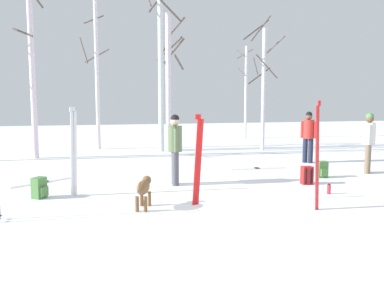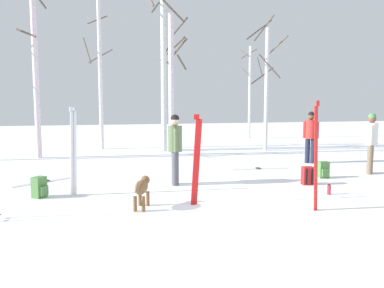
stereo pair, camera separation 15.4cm
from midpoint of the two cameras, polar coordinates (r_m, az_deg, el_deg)
The scene contains 20 objects.
ground_plane at distance 7.25m, azimuth 8.66°, elevation -9.69°, with size 60.00×60.00×0.00m, color white.
person_0 at distance 9.08m, azimuth -3.08°, elevation -0.13°, with size 0.34×0.52×1.72m.
person_1 at distance 13.08m, azimuth 16.93°, elevation 1.52°, with size 0.39×0.40×1.72m.
person_2 at distance 11.71m, azimuth 24.91°, elevation 0.71°, with size 0.38×0.41×1.72m.
dog at distance 7.19m, azimuth -7.96°, elevation -6.63°, with size 0.41×0.86×0.57m.
ski_pair_planted_0 at distance 8.40m, azimuth -18.03°, elevation -1.18°, with size 0.17×0.09×1.90m.
ski_pair_planted_1 at distance 7.21m, azimuth 17.91°, elevation -1.82°, with size 0.23×0.16×2.03m.
ski_pair_planted_2 at distance 7.29m, azimuth 0.31°, elevation -2.46°, with size 0.24×0.05×1.77m.
ski_pair_lying_0 at distance 10.21m, azimuth -22.08°, elevation -5.39°, with size 1.49×1.10×0.05m.
ski_pair_lying_1 at distance 11.58m, azimuth 9.64°, elevation -3.70°, with size 1.79×0.27×0.05m.
backpack_0 at distance 10.65m, azimuth 18.76°, elevation -3.69°, with size 0.28×0.30×0.44m.
backpack_1 at distance 9.66m, azimuth 16.59°, elevation -4.60°, with size 0.29×0.31×0.44m.
backpack_2 at distance 8.55m, azimuth -22.63°, elevation -6.19°, with size 0.34×0.34×0.44m.
water_bottle_0 at distance 8.79m, azimuth 19.59°, elevation -6.47°, with size 0.08×0.08×0.23m.
birch_tree_1 at distance 14.80m, azimuth -23.52°, elevation 13.34°, with size 1.14×0.74×7.70m.
birch_tree_2 at distance 16.91m, azimuth -14.54°, elevation 10.40°, with size 1.28×1.29×6.40m.
birch_tree_3 at distance 15.72m, azimuth -5.07°, elevation 12.68°, with size 1.42×1.33×7.30m.
birch_tree_4 at distance 16.08m, azimuth -3.80°, elevation 9.84°, with size 1.24×1.45×5.71m.
birch_tree_5 at distance 16.17m, azimuth 10.52°, elevation 8.90°, with size 1.44×1.28×5.70m.
birch_tree_6 at distance 21.91m, azimuth 7.99°, elevation 8.14°, with size 1.32×1.38×5.22m.
Camera 1 is at (-2.95, -6.34, 1.97)m, focal length 35.13 mm.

